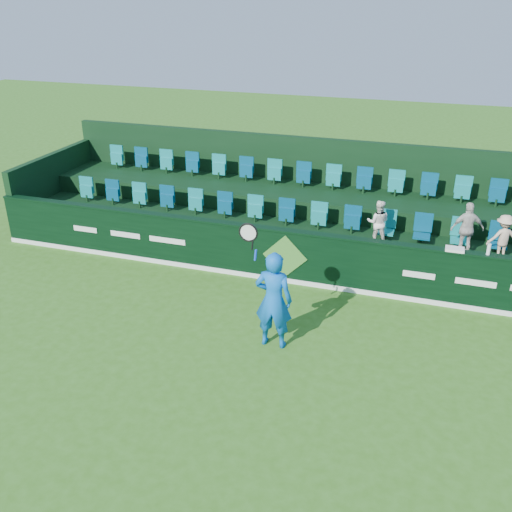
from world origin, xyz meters
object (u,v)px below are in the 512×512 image
(spectator_right, at_px, (503,237))
(towel, at_px, (455,249))
(spectator_left, at_px, (378,222))
(drinks_bottle, at_px, (489,249))
(tennis_player, at_px, (273,300))
(spectator_middle, at_px, (467,229))

(spectator_right, height_order, towel, spectator_right)
(spectator_left, bearing_deg, drinks_bottle, 149.60)
(tennis_player, bearing_deg, spectator_left, 68.70)
(spectator_left, xyz_separation_m, spectator_middle, (2.04, 0.00, 0.09))
(drinks_bottle, bearing_deg, tennis_player, -145.37)
(tennis_player, distance_m, spectator_right, 5.81)
(spectator_left, bearing_deg, towel, 141.97)
(tennis_player, distance_m, drinks_bottle, 4.83)
(spectator_right, distance_m, drinks_bottle, 1.19)
(spectator_left, relative_size, drinks_bottle, 4.53)
(spectator_middle, relative_size, towel, 3.26)
(spectator_middle, distance_m, drinks_bottle, 1.20)
(drinks_bottle, bearing_deg, spectator_right, 71.79)
(tennis_player, xyz_separation_m, towel, (3.29, 2.74, 0.35))
(spectator_right, bearing_deg, spectator_middle, -21.15)
(spectator_right, xyz_separation_m, towel, (-1.04, -1.12, 0.04))
(spectator_middle, xyz_separation_m, drinks_bottle, (0.42, -1.12, 0.03))
(tennis_player, xyz_separation_m, spectator_left, (1.50, 3.86, 0.33))
(spectator_left, distance_m, spectator_middle, 2.04)
(tennis_player, height_order, towel, tennis_player)
(spectator_left, bearing_deg, spectator_right, 174.10)
(towel, bearing_deg, spectator_middle, 77.24)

